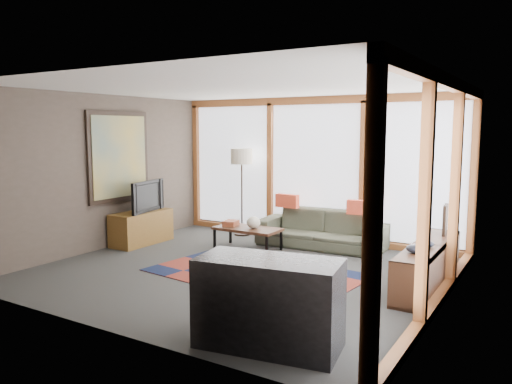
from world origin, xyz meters
The scene contains 17 objects.
ground centered at (0.00, 0.00, 0.00)m, with size 5.50×5.50×0.00m, color #2D2D2A.
room_envelope centered at (0.49, 0.56, 1.54)m, with size 5.52×5.02×2.62m.
rug centered at (0.23, 0.01, 0.01)m, with size 2.84×1.82×0.01m, color maroon.
sofa centered at (0.37, 1.95, 0.32)m, with size 2.17×0.85×0.63m, color #343629.
pillow_left centered at (-0.30, 1.98, 0.75)m, with size 0.43×0.13×0.24m, color #D6462A.
pillow_right centered at (1.06, 1.94, 0.75)m, with size 0.43×0.13×0.23m, color #D6462A.
floor_lamp centered at (-1.34, 2.08, 0.83)m, with size 0.42×0.42×1.66m, color black, non-canonical shape.
coffee_table centered at (-0.63, 1.16, 0.19)m, with size 1.11×0.56×0.37m, color black, non-canonical shape.
book_stack centered at (-0.97, 1.16, 0.42)m, with size 0.22×0.27×0.09m, color brown.
vase centered at (-0.51, 1.16, 0.47)m, with size 0.23×0.23×0.20m, color beige.
bookshelf centered at (2.43, 0.69, 0.28)m, with size 0.40×2.20×0.55m, color black, non-canonical shape.
bowl_a centered at (2.39, 0.13, 0.60)m, with size 0.21×0.21×0.11m, color black.
bowl_b centered at (2.45, 0.52, 0.59)m, with size 0.17×0.17×0.08m, color black.
shelf_picture centered at (2.48, 1.41, 0.76)m, with size 0.04×0.32×0.43m, color black.
tv_console centered at (-2.46, 0.54, 0.29)m, with size 0.48×1.15×0.58m, color brown.
television centered at (-2.42, 0.57, 0.85)m, with size 0.96×0.13×0.55m, color black.
bar_counter centered at (1.57, -1.96, 0.42)m, with size 1.32×0.62×0.84m, color black.
Camera 1 is at (3.78, -5.83, 2.02)m, focal length 35.00 mm.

